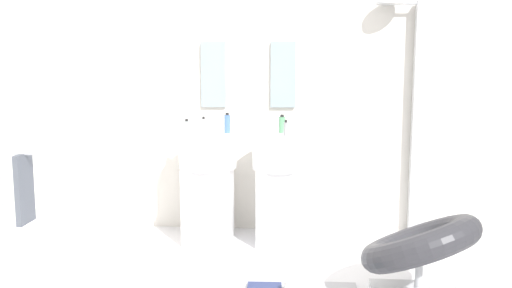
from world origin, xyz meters
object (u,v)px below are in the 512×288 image
magazine_navy (264,288)px  soap_bottle_green (282,124)px  pedestal_sink_right (281,184)px  towel_rack (21,192)px  soap_bottle_grey (286,129)px  shower_column (419,115)px  soap_bottle_clear (187,127)px  lounge_chair (420,251)px  coffee_mug (290,288)px  soap_bottle_blue (227,124)px  pedestal_sink_left (208,183)px  soap_bottle_white (204,127)px

magazine_navy → soap_bottle_green: bearing=84.1°
pedestal_sink_right → magazine_navy: size_ratio=4.45×
towel_rack → soap_bottle_grey: bearing=22.2°
shower_column → soap_bottle_clear: bearing=-170.7°
magazine_navy → soap_bottle_green: soap_bottle_green is taller
lounge_chair → soap_bottle_green: (-0.92, 1.30, 0.66)m
coffee_mug → lounge_chair: bearing=-3.2°
towel_rack → soap_bottle_green: size_ratio=6.08×
towel_rack → magazine_navy: size_ratio=4.08×
soap_bottle_green → soap_bottle_clear: size_ratio=1.24×
towel_rack → pedestal_sink_right: bearing=26.8°
lounge_chair → magazine_navy: size_ratio=4.68×
coffee_mug → soap_bottle_grey: 1.35m
lounge_chair → soap_bottle_grey: soap_bottle_grey is taller
soap_bottle_blue → pedestal_sink_left: bearing=-153.5°
soap_bottle_blue → soap_bottle_clear: size_ratio=1.38×
pedestal_sink_right → soap_bottle_grey: 0.52m
pedestal_sink_left → soap_bottle_green: soap_bottle_green is taller
pedestal_sink_right → towel_rack: (-1.81, -0.92, 0.12)m
soap_bottle_white → magazine_navy: bearing=-58.3°
lounge_chair → soap_bottle_grey: bearing=131.0°
coffee_mug → magazine_navy: bearing=155.9°
pedestal_sink_right → soap_bottle_white: bearing=-167.4°
soap_bottle_blue → soap_bottle_white: size_ratio=1.09×
soap_bottle_clear → soap_bottle_white: (0.17, -0.14, 0.02)m
soap_bottle_clear → lounge_chair: bearing=-34.1°
magazine_navy → soap_bottle_white: 1.45m
magazine_navy → lounge_chair: bearing=-9.3°
pedestal_sink_right → soap_bottle_clear: bearing=-179.6°
lounge_chair → soap_bottle_clear: soap_bottle_clear is taller
soap_bottle_blue → magazine_navy: bearing=-70.9°
magazine_navy → soap_bottle_grey: bearing=80.3°
lounge_chair → magazine_navy: bearing=172.9°
pedestal_sink_right → lounge_chair: pedestal_sink_right is taller
pedestal_sink_right → lounge_chair: (0.92, -1.17, -0.16)m
magazine_navy → coffee_mug: coffee_mug is taller
lounge_chair → soap_bottle_clear: 2.17m
soap_bottle_clear → soap_bottle_white: size_ratio=0.79×
pedestal_sink_left → lounge_chair: size_ratio=0.95×
coffee_mug → soap_bottle_blue: soap_bottle_blue is taller
pedestal_sink_left → soap_bottle_blue: size_ratio=5.95×
pedestal_sink_right → towel_rack: size_ratio=1.09×
lounge_chair → pedestal_sink_left: bearing=142.9°
towel_rack → soap_bottle_blue: bearing=36.5°
lounge_chair → soap_bottle_white: bearing=146.5°
towel_rack → soap_bottle_blue: 1.72m
towel_rack → coffee_mug: towel_rack is taller
towel_rack → soap_bottle_grey: (1.86, 0.76, 0.37)m
lounge_chair → soap_bottle_white: size_ratio=6.79×
pedestal_sink_left → soap_bottle_green: size_ratio=6.63×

